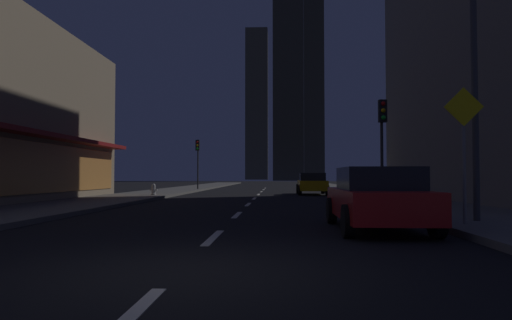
# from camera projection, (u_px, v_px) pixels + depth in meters

# --- Properties ---
(ground_plane) EXTENTS (78.00, 136.00, 0.10)m
(ground_plane) POSITION_uv_depth(u_px,v_px,m) (263.00, 191.00, 37.71)
(ground_plane) COLOR black
(sidewalk_right) EXTENTS (4.00, 76.00, 0.15)m
(sidewalk_right) POSITION_uv_depth(u_px,v_px,m) (345.00, 190.00, 37.37)
(sidewalk_right) COLOR #605E59
(sidewalk_right) RESTS_ON ground
(sidewalk_left) EXTENTS (4.00, 76.00, 0.15)m
(sidewalk_left) POSITION_uv_depth(u_px,v_px,m) (181.00, 190.00, 38.06)
(sidewalk_left) COLOR #605E59
(sidewalk_left) RESTS_ON ground
(lane_marking_center) EXTENTS (0.16, 43.80, 0.01)m
(lane_marking_center) POSITION_uv_depth(u_px,v_px,m) (254.00, 198.00, 24.54)
(lane_marking_center) COLOR silver
(lane_marking_center) RESTS_ON ground
(skyscraper_distant_tall) EXTENTS (7.63, 7.27, 52.19)m
(skyscraper_distant_tall) POSITION_uv_depth(u_px,v_px,m) (257.00, 105.00, 154.29)
(skyscraper_distant_tall) COLOR #4D4939
(skyscraper_distant_tall) RESTS_ON ground
(skyscraper_distant_mid) EXTENTS (7.99, 8.33, 75.16)m
(skyscraper_distant_mid) POSITION_uv_depth(u_px,v_px,m) (288.00, 42.00, 119.91)
(skyscraper_distant_mid) COLOR #373429
(skyscraper_distant_mid) RESTS_ON ground
(skyscraper_distant_short) EXTENTS (7.07, 5.67, 65.80)m
(skyscraper_distant_short) POSITION_uv_depth(u_px,v_px,m) (314.00, 87.00, 157.43)
(skyscraper_distant_short) COLOR #373429
(skyscraper_distant_short) RESTS_ON ground
(car_parked_near) EXTENTS (1.98, 4.24, 1.45)m
(car_parked_near) POSITION_uv_depth(u_px,v_px,m) (377.00, 198.00, 10.24)
(car_parked_near) COLOR #B21919
(car_parked_near) RESTS_ON ground
(car_parked_far) EXTENTS (1.98, 4.24, 1.45)m
(car_parked_far) POSITION_uv_depth(u_px,v_px,m) (312.00, 184.00, 29.87)
(car_parked_far) COLOR gold
(car_parked_far) RESTS_ON ground
(fire_hydrant_far_left) EXTENTS (0.42, 0.30, 0.65)m
(fire_hydrant_far_left) POSITION_uv_depth(u_px,v_px,m) (154.00, 190.00, 25.67)
(fire_hydrant_far_left) COLOR #B2B2B2
(fire_hydrant_far_left) RESTS_ON sidewalk_left
(traffic_light_near_right) EXTENTS (0.32, 0.48, 4.20)m
(traffic_light_near_right) POSITION_uv_depth(u_px,v_px,m) (382.00, 128.00, 17.77)
(traffic_light_near_right) COLOR #2D2D2D
(traffic_light_near_right) RESTS_ON sidewalk_right
(traffic_light_far_left) EXTENTS (0.32, 0.48, 4.20)m
(traffic_light_far_left) POSITION_uv_depth(u_px,v_px,m) (198.00, 153.00, 37.60)
(traffic_light_far_left) COLOR #2D2D2D
(traffic_light_far_left) RESTS_ON sidewalk_left
(street_lamp_right) EXTENTS (1.96, 0.56, 6.58)m
(street_lamp_right) POSITION_uv_depth(u_px,v_px,m) (440.00, 24.00, 11.12)
(street_lamp_right) COLOR #38383D
(street_lamp_right) RESTS_ON sidewalk_right
(pedestrian_crossing_sign) EXTENTS (0.91, 0.08, 3.15)m
(pedestrian_crossing_sign) POSITION_uv_depth(u_px,v_px,m) (464.00, 143.00, 10.22)
(pedestrian_crossing_sign) COLOR slate
(pedestrian_crossing_sign) RESTS_ON sidewalk_right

